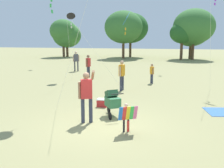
{
  "coord_description": "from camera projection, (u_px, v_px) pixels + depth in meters",
  "views": [
    {
      "loc": [
        2.27,
        -8.43,
        3.0
      ],
      "look_at": [
        0.19,
        0.75,
        1.3
      ],
      "focal_mm": 41.94,
      "sensor_mm": 36.0,
      "label": 1
    }
  ],
  "objects": [
    {
      "name": "person_adult_flyer",
      "position": [
        86.0,
        93.0,
        9.11
      ],
      "size": [
        0.59,
        0.68,
        1.88
      ],
      "color": "#33384C",
      "rests_on": "ground"
    },
    {
      "name": "kite_green_novelty",
      "position": [
        71.0,
        17.0,
        18.19
      ],
      "size": [
        1.42,
        3.67,
        4.68
      ],
      "color": "black",
      "rests_on": "ground"
    },
    {
      "name": "picnic_blanket",
      "position": [
        222.0,
        112.0,
        10.58
      ],
      "size": [
        1.44,
        1.49,
        0.02
      ],
      "primitive_type": "cube",
      "rotation": [
        0.0,
        0.0,
        0.18
      ],
      "color": "#3366B2",
      "rests_on": "ground"
    },
    {
      "name": "treeline_distant",
      "position": [
        140.0,
        29.0,
        36.65
      ],
      "size": [
        23.42,
        7.7,
        6.68
      ],
      "color": "brown",
      "rests_on": "ground"
    },
    {
      "name": "ground_plane",
      "position": [
        102.0,
        124.0,
        9.12
      ],
      "size": [
        120.0,
        120.0,
        0.0
      ],
      "primitive_type": "plane",
      "color": "#938E5B"
    },
    {
      "name": "person_sitting_far",
      "position": [
        152.0,
        72.0,
        16.95
      ],
      "size": [
        0.28,
        0.37,
        1.29
      ],
      "color": "#33384C",
      "rests_on": "ground"
    },
    {
      "name": "cooler_box",
      "position": [
        102.0,
        103.0,
        11.4
      ],
      "size": [
        0.45,
        0.33,
        0.35
      ],
      "color": "red",
      "rests_on": "ground"
    },
    {
      "name": "person_red_shirt",
      "position": [
        88.0,
        64.0,
        19.38
      ],
      "size": [
        0.28,
        0.54,
        1.7
      ],
      "color": "#33384C",
      "rests_on": "ground"
    },
    {
      "name": "person_couple_left",
      "position": [
        76.0,
        59.0,
        22.97
      ],
      "size": [
        0.55,
        0.35,
        1.78
      ],
      "color": "#4C4C51",
      "rests_on": "ground"
    },
    {
      "name": "stroller",
      "position": [
        112.0,
        101.0,
        9.97
      ],
      "size": [
        0.89,
        1.06,
        1.03
      ],
      "color": "black",
      "rests_on": "ground"
    },
    {
      "name": "person_kid_running",
      "position": [
        122.0,
        73.0,
        14.69
      ],
      "size": [
        0.31,
        0.54,
        1.71
      ],
      "color": "#33384C",
      "rests_on": "ground"
    },
    {
      "name": "child_with_butterfly_kite",
      "position": [
        127.0,
        115.0,
        8.24
      ],
      "size": [
        0.61,
        0.48,
        0.94
      ],
      "color": "#232328",
      "rests_on": "ground"
    },
    {
      "name": "kite_blue_high",
      "position": [
        124.0,
        23.0,
        13.42
      ],
      "size": [
        2.16,
        3.02,
        4.25
      ],
      "color": "blue",
      "rests_on": "ground"
    }
  ]
}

